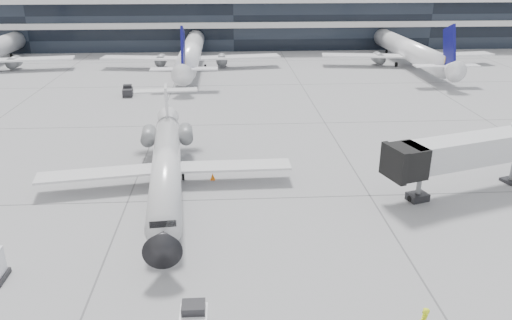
{
  "coord_description": "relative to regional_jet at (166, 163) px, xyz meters",
  "views": [
    {
      "loc": [
        -1.74,
        -36.83,
        18.29
      ],
      "look_at": [
        0.59,
        2.06,
        2.6
      ],
      "focal_mm": 35.0,
      "sensor_mm": 36.0,
      "label": 1
    }
  ],
  "objects": [
    {
      "name": "far_tug",
      "position": [
        -8.98,
        31.56,
        -1.47
      ],
      "size": [
        1.63,
        2.48,
        1.49
      ],
      "rotation": [
        0.0,
        0.0,
        0.11
      ],
      "color": "black",
      "rests_on": "ground"
    },
    {
      "name": "terminal",
      "position": [
        7.05,
        78.94,
        2.86
      ],
      "size": [
        170.0,
        22.0,
        10.0
      ],
      "primitive_type": "cube",
      "color": "black",
      "rests_on": "ground"
    },
    {
      "name": "traffic_cone",
      "position": [
        3.88,
        0.98,
        -1.84
      ],
      "size": [
        0.5,
        0.5,
        0.64
      ],
      "rotation": [
        0.0,
        0.0,
        -0.17
      ],
      "color": "orange",
      "rests_on": "ground"
    },
    {
      "name": "bg_jet_center",
      "position": [
        -0.95,
        51.94,
        -2.14
      ],
      "size": [
        32.0,
        40.0,
        9.6
      ],
      "primitive_type": null,
      "color": "white",
      "rests_on": "ground"
    },
    {
      "name": "ground",
      "position": [
        7.05,
        -3.06,
        -2.14
      ],
      "size": [
        220.0,
        220.0,
        0.0
      ],
      "primitive_type": "plane",
      "color": "gray",
      "rests_on": "ground"
    },
    {
      "name": "regional_jet",
      "position": [
        0.0,
        0.0,
        0.0
      ],
      "size": [
        21.7,
        27.11,
        6.26
      ],
      "rotation": [
        0.0,
        0.0,
        0.09
      ],
      "color": "silver",
      "rests_on": "ground"
    },
    {
      "name": "jet_bridge",
      "position": [
        26.12,
        -2.41,
        1.56
      ],
      "size": [
        15.5,
        7.28,
        5.07
      ],
      "rotation": [
        0.0,
        0.0,
        0.31
      ],
      "color": "silver",
      "rests_on": "ground"
    },
    {
      "name": "bg_jet_right",
      "position": [
        39.05,
        51.94,
        -2.14
      ],
      "size": [
        32.0,
        40.0,
        9.6
      ],
      "primitive_type": null,
      "color": "white",
      "rests_on": "ground"
    }
  ]
}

